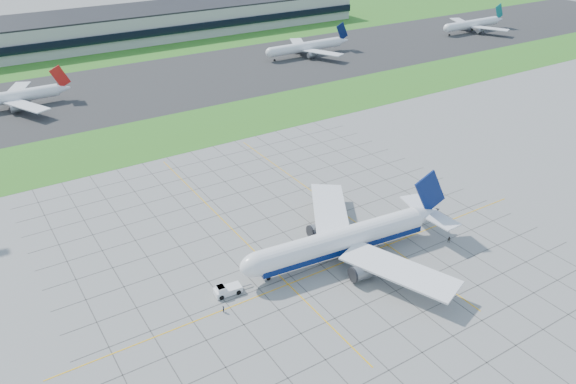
# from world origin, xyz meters

# --- Properties ---
(ground) EXTENTS (1400.00, 1400.00, 0.00)m
(ground) POSITION_xyz_m (0.00, 0.00, 0.00)
(ground) COLOR gray
(ground) RESTS_ON ground
(grass_median) EXTENTS (700.00, 35.00, 0.04)m
(grass_median) POSITION_xyz_m (0.00, 90.00, 0.02)
(grass_median) COLOR #387722
(grass_median) RESTS_ON ground
(asphalt_taxiway) EXTENTS (700.00, 75.00, 0.04)m
(asphalt_taxiway) POSITION_xyz_m (0.00, 145.00, 0.03)
(asphalt_taxiway) COLOR #383838
(asphalt_taxiway) RESTS_ON ground
(grass_far) EXTENTS (700.00, 145.00, 0.04)m
(grass_far) POSITION_xyz_m (0.00, 255.00, 0.02)
(grass_far) COLOR #387722
(grass_far) RESTS_ON ground
(apron_markings) EXTENTS (120.00, 130.00, 0.03)m
(apron_markings) POSITION_xyz_m (0.43, 11.09, 0.02)
(apron_markings) COLOR #474744
(apron_markings) RESTS_ON ground
(terminal) EXTENTS (260.00, 43.00, 15.80)m
(terminal) POSITION_xyz_m (40.00, 229.87, 7.89)
(terminal) COLOR #B7B7B2
(terminal) RESTS_ON ground
(airliner) EXTENTS (53.97, 54.46, 16.99)m
(airliner) POSITION_xyz_m (5.85, -0.17, 4.65)
(airliner) COLOR white
(airliner) RESTS_ON ground
(pushback_tug) EXTENTS (8.39, 3.37, 2.31)m
(pushback_tug) POSITION_xyz_m (-22.55, 2.20, 1.03)
(pushback_tug) COLOR white
(pushback_tug) RESTS_ON ground
(crew_near) EXTENTS (0.67, 0.67, 1.56)m
(crew_near) POSITION_xyz_m (-25.67, -2.63, 0.78)
(crew_near) COLOR black
(crew_near) RESTS_ON ground
(crew_far) EXTENTS (1.01, 1.00, 1.65)m
(crew_far) POSITION_xyz_m (31.08, -9.03, 0.83)
(crew_far) COLOR black
(crew_far) RESTS_ON ground
(distant_jet_1) EXTENTS (37.09, 42.66, 14.08)m
(distant_jet_1) POSITION_xyz_m (-39.13, 145.83, 4.48)
(distant_jet_1) COLOR white
(distant_jet_1) RESTS_ON ground
(distant_jet_2) EXTENTS (46.72, 42.66, 14.08)m
(distant_jet_2) POSITION_xyz_m (96.61, 149.17, 4.49)
(distant_jet_2) COLOR white
(distant_jet_2) RESTS_ON ground
(distant_jet_3) EXTENTS (46.01, 42.66, 14.08)m
(distant_jet_3) POSITION_xyz_m (207.97, 140.98, 4.49)
(distant_jet_3) COLOR white
(distant_jet_3) RESTS_ON ground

